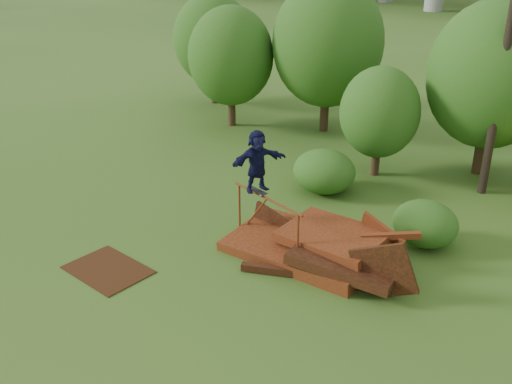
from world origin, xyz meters
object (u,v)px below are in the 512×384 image
Objects in this scene: scrap_pile at (318,248)px; flat_plate at (108,270)px; skater at (257,161)px; utility_pole at (505,58)px.

scrap_pile is 2.62× the size of flat_plate.
scrap_pile is 2.84m from skater.
utility_pole is (6.22, 10.92, 4.51)m from flat_plate.
skater reaches higher than scrap_pile.
skater reaches higher than flat_plate.
scrap_pile is 5.56m from flat_plate.
utility_pole is at bearing -2.17° from skater.
scrap_pile reaches higher than flat_plate.
skater is (-1.81, -0.32, 2.17)m from scrap_pile.
skater is 0.80× the size of flat_plate.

